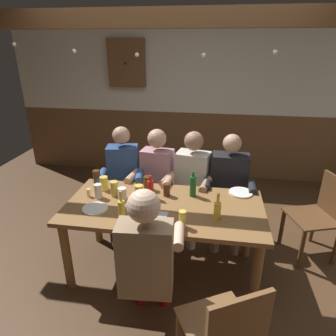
# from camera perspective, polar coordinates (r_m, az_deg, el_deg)

# --- Properties ---
(ground_plane) EXTENTS (6.80, 6.80, 0.00)m
(ground_plane) POSITION_cam_1_polar(r_m,az_deg,el_deg) (3.11, -0.97, -19.58)
(ground_plane) COLOR #4C331E
(back_wall_upper) EXTENTS (5.66, 0.12, 1.30)m
(back_wall_upper) POSITION_cam_1_polar(r_m,az_deg,el_deg) (4.81, 4.35, 18.18)
(back_wall_upper) COLOR silver
(back_wall_wainscot) EXTENTS (5.66, 0.12, 1.06)m
(back_wall_wainscot) POSITION_cam_1_polar(r_m,az_deg,el_deg) (5.04, 3.95, 4.69)
(back_wall_wainscot) COLOR brown
(back_wall_wainscot) RESTS_ON ground_plane
(ceiling_beam) EXTENTS (5.10, 0.14, 0.16)m
(ceiling_beam) POSITION_cam_1_polar(r_m,az_deg,el_deg) (2.75, 0.51, 26.65)
(ceiling_beam) COLOR brown
(dining_table) EXTENTS (1.79, 0.87, 0.73)m
(dining_table) POSITION_cam_1_polar(r_m,az_deg,el_deg) (2.79, -0.78, -8.91)
(dining_table) COLOR brown
(dining_table) RESTS_ON ground_plane
(person_0) EXTENTS (0.53, 0.56, 1.24)m
(person_0) POSITION_cam_1_polar(r_m,az_deg,el_deg) (3.46, -8.58, -1.77)
(person_0) COLOR #2D4C84
(person_0) RESTS_ON ground_plane
(person_1) EXTENTS (0.52, 0.56, 1.23)m
(person_1) POSITION_cam_1_polar(r_m,az_deg,el_deg) (3.37, -2.47, -2.25)
(person_1) COLOR #B78493
(person_1) RESTS_ON ground_plane
(person_2) EXTENTS (0.54, 0.59, 1.22)m
(person_2) POSITION_cam_1_polar(r_m,az_deg,el_deg) (3.33, 4.35, -2.56)
(person_2) COLOR silver
(person_2) RESTS_ON ground_plane
(person_3) EXTENTS (0.54, 0.54, 1.21)m
(person_3) POSITION_cam_1_polar(r_m,az_deg,el_deg) (3.32, 11.47, -3.19)
(person_3) COLOR black
(person_3) RESTS_ON ground_plane
(person_4) EXTENTS (0.53, 0.52, 1.26)m
(person_4) POSITION_cam_1_polar(r_m,az_deg,el_deg) (2.22, -3.99, -16.55)
(person_4) COLOR #997F60
(person_4) RESTS_ON ground_plane
(chair_empty_near_right) EXTENTS (0.60, 0.60, 0.88)m
(chair_empty_near_right) POSITION_cam_1_polar(r_m,az_deg,el_deg) (2.09, 10.83, -28.59)
(chair_empty_near_right) COLOR brown
(chair_empty_near_right) RESTS_ON ground_plane
(chair_empty_near_left) EXTENTS (0.56, 0.56, 0.88)m
(chair_empty_near_left) POSITION_cam_1_polar(r_m,az_deg,el_deg) (3.46, 26.86, -7.86)
(chair_empty_near_left) COLOR brown
(chair_empty_near_left) RESTS_ON ground_plane
(table_candle) EXTENTS (0.04, 0.04, 0.08)m
(table_candle) POSITION_cam_1_polar(r_m,az_deg,el_deg) (2.96, -14.83, -4.57)
(table_candle) COLOR #F9E08C
(table_candle) RESTS_ON dining_table
(condiment_caddy) EXTENTS (0.14, 0.10, 0.05)m
(condiment_caddy) POSITION_cam_1_polar(r_m,az_deg,el_deg) (2.52, -1.83, -9.28)
(condiment_caddy) COLOR #B2B7BC
(condiment_caddy) RESTS_ON dining_table
(plate_0) EXTENTS (0.23, 0.23, 0.01)m
(plate_0) POSITION_cam_1_polar(r_m,az_deg,el_deg) (3.02, 13.65, -4.55)
(plate_0) COLOR white
(plate_0) RESTS_ON dining_table
(plate_1) EXTENTS (0.22, 0.22, 0.01)m
(plate_1) POSITION_cam_1_polar(r_m,az_deg,el_deg) (2.75, -13.71, -7.50)
(plate_1) COLOR white
(plate_1) RESTS_ON dining_table
(bottle_0) EXTENTS (0.06, 0.06, 0.24)m
(bottle_0) POSITION_cam_1_polar(r_m,az_deg,el_deg) (2.53, 9.35, -7.88)
(bottle_0) COLOR gold
(bottle_0) RESTS_ON dining_table
(bottle_1) EXTENTS (0.06, 0.06, 0.25)m
(bottle_1) POSITION_cam_1_polar(r_m,az_deg,el_deg) (2.86, 4.77, -3.41)
(bottle_1) COLOR #195923
(bottle_1) RESTS_ON dining_table
(bottle_2) EXTENTS (0.05, 0.05, 0.30)m
(bottle_2) POSITION_cam_1_polar(r_m,az_deg,el_deg) (2.44, -8.76, -8.32)
(bottle_2) COLOR gold
(bottle_2) RESTS_ON dining_table
(bottle_3) EXTENTS (0.06, 0.06, 0.23)m
(bottle_3) POSITION_cam_1_polar(r_m,az_deg,el_deg) (2.82, -3.33, -3.94)
(bottle_3) COLOR red
(bottle_3) RESTS_ON dining_table
(pint_glass_0) EXTENTS (0.08, 0.08, 0.15)m
(pint_glass_0) POSITION_cam_1_polar(r_m,az_deg,el_deg) (2.91, -10.16, -3.87)
(pint_glass_0) COLOR #E5C64C
(pint_glass_0) RESTS_ON dining_table
(pint_glass_1) EXTENTS (0.06, 0.06, 0.14)m
(pint_glass_1) POSITION_cam_1_polar(r_m,az_deg,el_deg) (2.41, 2.75, -9.66)
(pint_glass_1) COLOR #E5C64C
(pint_glass_1) RESTS_ON dining_table
(pint_glass_2) EXTENTS (0.08, 0.08, 0.11)m
(pint_glass_2) POSITION_cam_1_polar(r_m,az_deg,el_deg) (2.84, -8.68, -4.84)
(pint_glass_2) COLOR white
(pint_glass_2) RESTS_ON dining_table
(pint_glass_3) EXTENTS (0.07, 0.07, 0.13)m
(pint_glass_3) POSITION_cam_1_polar(r_m,az_deg,el_deg) (2.87, -0.26, -4.15)
(pint_glass_3) COLOR #4C2D19
(pint_glass_3) RESTS_ON dining_table
(pint_glass_4) EXTENTS (0.08, 0.08, 0.14)m
(pint_glass_4) POSITION_cam_1_polar(r_m,az_deg,el_deg) (3.22, -13.39, -1.59)
(pint_glass_4) COLOR #4C2D19
(pint_glass_4) RESTS_ON dining_table
(pint_glass_5) EXTENTS (0.08, 0.08, 0.14)m
(pint_glass_5) POSITION_cam_1_polar(r_m,az_deg,el_deg) (2.99, -3.86, -2.86)
(pint_glass_5) COLOR #4C2D19
(pint_glass_5) RESTS_ON dining_table
(pint_glass_6) EXTENTS (0.07, 0.07, 0.14)m
(pint_glass_6) POSITION_cam_1_polar(r_m,az_deg,el_deg) (2.91, -13.12, -4.28)
(pint_glass_6) COLOR white
(pint_glass_6) RESTS_ON dining_table
(pint_glass_7) EXTENTS (0.08, 0.08, 0.14)m
(pint_glass_7) POSITION_cam_1_polar(r_m,az_deg,el_deg) (3.05, -12.05, -2.86)
(pint_glass_7) COLOR #E5C64C
(pint_glass_7) RESTS_ON dining_table
(pint_glass_8) EXTENTS (0.08, 0.08, 0.12)m
(pint_glass_8) POSITION_cam_1_polar(r_m,az_deg,el_deg) (2.87, -5.54, -4.37)
(pint_glass_8) COLOR #E5C64C
(pint_glass_8) RESTS_ON dining_table
(wall_dart_cabinet) EXTENTS (0.56, 0.15, 0.70)m
(wall_dart_cabinet) POSITION_cam_1_polar(r_m,az_deg,el_deg) (4.85, -7.85, 19.14)
(wall_dart_cabinet) COLOR brown
(string_lights) EXTENTS (4.00, 0.04, 0.20)m
(string_lights) POSITION_cam_1_polar(r_m,az_deg,el_deg) (2.69, 0.33, 22.14)
(string_lights) COLOR #F9EAB2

